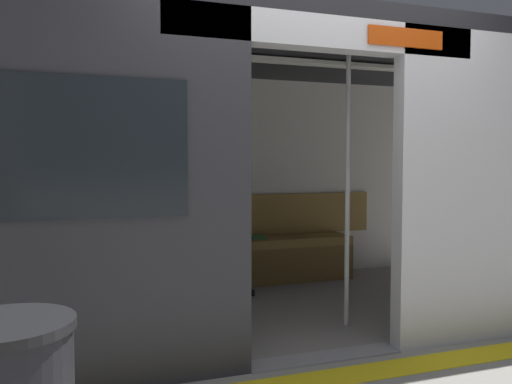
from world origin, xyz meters
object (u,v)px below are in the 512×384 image
(train_car, at_px, (254,134))
(grab_pole_door, at_px, (235,191))
(book, at_px, (258,237))
(grab_pole_far, at_px, (347,188))
(person_seated, at_px, (222,220))
(handbag, at_px, (172,234))
(bench_seat, at_px, (230,251))

(train_car, xyz_separation_m, grab_pole_door, (0.39, 0.72, -0.44))
(book, height_order, grab_pole_far, grab_pole_far)
(person_seated, bearing_deg, handbag, -10.73)
(bench_seat, xyz_separation_m, grab_pole_far, (-0.47, 1.58, 0.72))
(book, relative_size, grab_pole_far, 0.10)
(train_car, distance_m, person_seated, 1.23)
(bench_seat, distance_m, handbag, 0.63)
(bench_seat, bearing_deg, person_seated, 26.00)
(book, bearing_deg, train_car, 72.80)
(grab_pole_door, height_order, grab_pole_far, same)
(handbag, relative_size, book, 1.18)
(train_car, height_order, grab_pole_far, train_car)
(book, distance_m, grab_pole_far, 1.74)
(handbag, distance_m, grab_pole_door, 1.81)
(bench_seat, relative_size, book, 12.24)
(train_car, distance_m, grab_pole_far, 0.93)
(train_car, xyz_separation_m, grab_pole_far, (-0.55, 0.62, -0.44))
(book, bearing_deg, person_seated, 18.22)
(bench_seat, height_order, handbag, handbag)
(train_car, bearing_deg, bench_seat, -94.65)
(book, bearing_deg, bench_seat, 13.93)
(grab_pole_door, bearing_deg, grab_pole_far, -173.60)
(person_seated, relative_size, grab_pole_door, 0.55)
(handbag, xyz_separation_m, grab_pole_door, (-0.13, 1.72, 0.52))
(book, bearing_deg, grab_pole_door, 69.77)
(bench_seat, bearing_deg, grab_pole_door, 74.46)
(train_car, xyz_separation_m, book, (-0.40, -1.02, -1.03))
(train_car, height_order, person_seated, train_car)
(handbag, xyz_separation_m, grab_pole_far, (-1.06, 1.62, 0.52))
(handbag, distance_m, grab_pole_far, 2.01)
(train_car, height_order, grab_pole_door, train_car)
(person_seated, height_order, handbag, person_seated)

